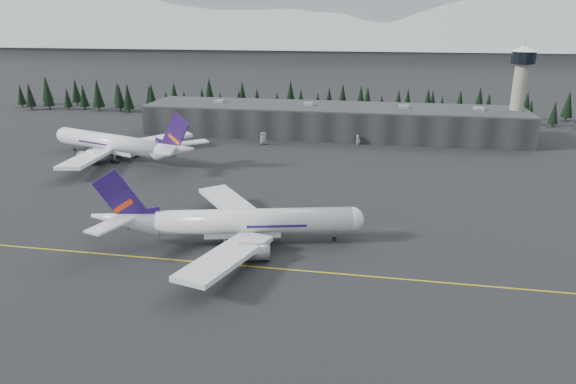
% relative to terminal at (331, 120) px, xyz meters
% --- Properties ---
extents(ground, '(1400.00, 1400.00, 0.00)m').
position_rel_terminal_xyz_m(ground, '(0.00, -125.00, -6.30)').
color(ground, black).
rests_on(ground, ground).
extents(taxiline, '(400.00, 0.40, 0.02)m').
position_rel_terminal_xyz_m(taxiline, '(0.00, -127.00, -6.29)').
color(taxiline, gold).
rests_on(taxiline, ground).
extents(terminal, '(160.00, 30.00, 12.60)m').
position_rel_terminal_xyz_m(terminal, '(0.00, 0.00, 0.00)').
color(terminal, black).
rests_on(terminal, ground).
extents(control_tower, '(10.00, 10.00, 37.70)m').
position_rel_terminal_xyz_m(control_tower, '(75.00, 3.00, 17.11)').
color(control_tower, gray).
rests_on(control_tower, ground).
extents(treeline, '(360.00, 20.00, 15.00)m').
position_rel_terminal_xyz_m(treeline, '(0.00, 37.00, 1.20)').
color(treeline, black).
rests_on(treeline, ground).
extents(mountain_ridge, '(4400.00, 900.00, 420.00)m').
position_rel_terminal_xyz_m(mountain_ridge, '(0.00, 875.00, -6.30)').
color(mountain_ridge, white).
rests_on(mountain_ridge, ground).
extents(jet_main, '(59.94, 54.70, 17.91)m').
position_rel_terminal_xyz_m(jet_main, '(-10.83, -116.50, -1.25)').
color(jet_main, silver).
rests_on(jet_main, ground).
extents(jet_parked, '(64.33, 57.82, 19.48)m').
position_rel_terminal_xyz_m(jet_parked, '(-69.80, -54.00, -0.81)').
color(jet_parked, white).
rests_on(jet_parked, ground).
extents(gse_vehicle_a, '(4.25, 5.69, 1.44)m').
position_rel_terminal_xyz_m(gse_vehicle_a, '(-24.93, -22.89, -5.58)').
color(gse_vehicle_a, silver).
rests_on(gse_vehicle_a, ground).
extents(gse_vehicle_b, '(4.33, 2.84, 1.37)m').
position_rel_terminal_xyz_m(gse_vehicle_b, '(12.53, -16.29, -5.61)').
color(gse_vehicle_b, silver).
rests_on(gse_vehicle_b, ground).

